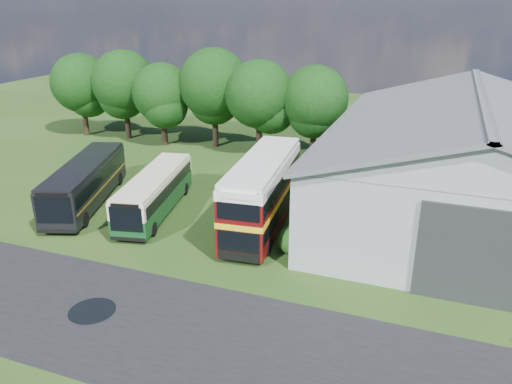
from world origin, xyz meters
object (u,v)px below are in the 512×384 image
at_px(bus_maroon_double, 263,193).
at_px(bus_dark_single, 86,182).
at_px(storage_shed, 472,153).
at_px(bus_green_single, 155,192).

distance_m(bus_maroon_double, bus_dark_single, 13.12).
bearing_deg(storage_shed, bus_green_single, -158.75).
bearing_deg(storage_shed, bus_dark_single, -162.28).
bearing_deg(bus_dark_single, bus_green_single, -15.27).
height_order(bus_maroon_double, bus_dark_single, bus_maroon_double).
xyz_separation_m(storage_shed, bus_dark_single, (-25.25, -8.07, -2.53)).
relative_size(bus_maroon_double, bus_dark_single, 0.96).
xyz_separation_m(storage_shed, bus_maroon_double, (-12.17, -7.30, -1.86)).
height_order(storage_shed, bus_maroon_double, storage_shed).
relative_size(bus_green_single, bus_dark_single, 0.91).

